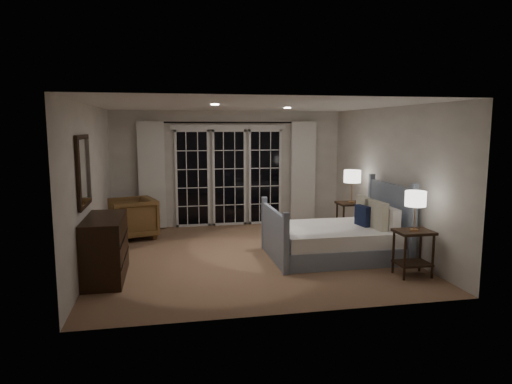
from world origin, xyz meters
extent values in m
plane|color=#876849|center=(0.00, 0.00, 0.00)|extent=(5.00, 5.00, 0.00)
plane|color=white|center=(0.00, 0.00, 2.50)|extent=(5.00, 5.00, 0.00)
cube|color=silver|center=(-2.50, 0.00, 1.25)|extent=(0.02, 5.00, 2.50)
cube|color=silver|center=(2.50, 0.00, 1.25)|extent=(0.02, 5.00, 2.50)
cube|color=silver|center=(0.00, 2.50, 1.25)|extent=(5.00, 0.02, 2.50)
cube|color=silver|center=(0.00, -2.50, 1.25)|extent=(5.00, 0.02, 2.50)
cube|color=black|center=(-0.80, 2.47, 1.05)|extent=(0.66, 0.02, 2.02)
cube|color=black|center=(0.00, 2.47, 1.05)|extent=(0.66, 0.02, 2.02)
cube|color=black|center=(0.80, 2.47, 1.05)|extent=(0.66, 0.02, 2.02)
cube|color=white|center=(0.00, 2.46, 2.15)|extent=(2.50, 0.04, 0.10)
cylinder|color=black|center=(0.00, 2.40, 2.25)|extent=(3.50, 0.03, 0.03)
cube|color=silver|center=(-1.65, 2.38, 1.15)|extent=(0.55, 0.10, 2.25)
cube|color=silver|center=(1.65, 2.38, 1.15)|extent=(0.55, 0.10, 2.25)
cylinder|color=white|center=(0.80, 0.60, 2.49)|extent=(0.12, 0.12, 0.01)
cylinder|color=white|center=(-0.60, -0.40, 2.49)|extent=(0.12, 0.12, 0.01)
cube|color=slate|center=(1.35, -0.36, 0.14)|extent=(1.90, 1.49, 0.28)
cube|color=white|center=(1.35, -0.36, 0.39)|extent=(1.84, 1.43, 0.23)
cube|color=slate|center=(2.36, -0.36, 0.60)|extent=(0.06, 1.49, 1.21)
cube|color=slate|center=(0.34, -0.36, 0.42)|extent=(0.06, 1.49, 0.84)
cube|color=white|center=(2.16, -0.68, 0.69)|extent=(0.14, 0.60, 0.36)
cube|color=white|center=(2.16, -0.04, 0.69)|extent=(0.14, 0.60, 0.36)
cube|color=#BFB99D|center=(2.00, -0.64, 0.74)|extent=(0.16, 0.46, 0.45)
cube|color=#BFB99D|center=(2.00, -0.08, 0.74)|extent=(0.16, 0.46, 0.45)
cube|color=#131B36|center=(1.86, -0.36, 0.68)|extent=(0.15, 0.35, 0.34)
cube|color=black|center=(2.14, -1.51, 0.66)|extent=(0.52, 0.42, 0.04)
cube|color=black|center=(2.14, -1.51, 0.19)|extent=(0.48, 0.37, 0.03)
cylinder|color=black|center=(1.92, -1.68, 0.32)|extent=(0.04, 0.04, 0.64)
cylinder|color=black|center=(2.36, -1.68, 0.32)|extent=(0.04, 0.04, 0.64)
cylinder|color=black|center=(1.92, -1.35, 0.32)|extent=(0.04, 0.04, 0.64)
cylinder|color=black|center=(2.36, -1.35, 0.32)|extent=(0.04, 0.04, 0.64)
cube|color=black|center=(2.17, 0.84, 0.68)|extent=(0.54, 0.43, 0.04)
cube|color=black|center=(2.17, 0.84, 0.19)|extent=(0.50, 0.39, 0.03)
cylinder|color=black|center=(1.95, 0.67, 0.34)|extent=(0.04, 0.04, 0.67)
cylinder|color=black|center=(2.40, 0.67, 0.34)|extent=(0.04, 0.04, 0.67)
cylinder|color=black|center=(1.95, 1.02, 0.34)|extent=(0.04, 0.04, 0.67)
cylinder|color=black|center=(2.40, 1.02, 0.34)|extent=(0.04, 0.04, 0.67)
cylinder|color=#B78049|center=(2.14, -1.51, 0.69)|extent=(0.12, 0.12, 0.02)
cylinder|color=#B78049|center=(2.14, -1.51, 0.86)|extent=(0.02, 0.02, 0.34)
cylinder|color=white|center=(2.14, -1.51, 1.14)|extent=(0.30, 0.30, 0.22)
cylinder|color=#B78049|center=(2.17, 0.84, 0.71)|extent=(0.12, 0.12, 0.02)
cylinder|color=#B78049|center=(2.17, 0.84, 0.91)|extent=(0.02, 0.02, 0.37)
cylinder|color=white|center=(2.17, 0.84, 1.21)|extent=(0.33, 0.33, 0.24)
imported|color=brown|center=(-2.03, 1.61, 0.40)|extent=(1.08, 1.07, 0.79)
cube|color=black|center=(-2.23, -0.77, 0.45)|extent=(0.52, 1.26, 0.89)
cube|color=black|center=(-1.96, -0.77, 0.29)|extent=(0.01, 1.24, 0.01)
cube|color=black|center=(-1.96, -0.77, 0.59)|extent=(0.01, 1.24, 0.01)
cube|color=black|center=(-2.47, -0.77, 1.55)|extent=(0.04, 0.85, 1.00)
cube|color=white|center=(-2.44, -0.77, 1.55)|extent=(0.01, 0.73, 0.88)
camera|label=1|loc=(-1.34, -7.38, 2.16)|focal=32.00mm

